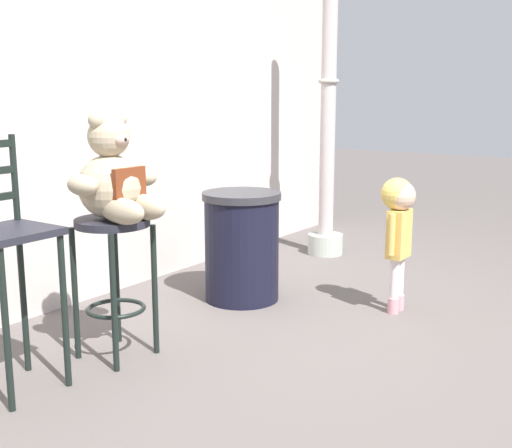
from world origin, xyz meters
TOP-DOWN VIEW (x-y plane):
  - ground_plane at (0.00, 0.00)m, footprint 24.00×24.00m
  - building_wall at (0.00, 1.75)m, footprint 6.33×0.30m
  - bar_stool_with_teddy at (-0.71, 0.69)m, footprint 0.40×0.40m
  - teddy_bear at (-0.71, 0.66)m, footprint 0.53×0.48m
  - child_walking at (0.88, -0.26)m, footprint 0.28×0.23m
  - trash_bin at (0.50, 0.73)m, footprint 0.54×0.54m
  - lamppost at (2.00, 0.89)m, footprint 0.31×0.31m
  - bar_chair_empty at (-1.28, 0.79)m, footprint 0.38×0.38m

SIDE VIEW (x-z plane):
  - ground_plane at x=0.00m, z-range 0.00..0.00m
  - trash_bin at x=0.50m, z-range 0.00..0.76m
  - bar_stool_with_teddy at x=-0.71m, z-range 0.17..0.94m
  - child_walking at x=0.88m, z-range 0.20..1.09m
  - bar_chair_empty at x=-1.28m, z-range 0.09..1.32m
  - teddy_bear at x=-0.71m, z-range 0.70..1.26m
  - lamppost at x=2.00m, z-range -0.29..2.33m
  - building_wall at x=0.00m, z-range 0.00..3.73m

